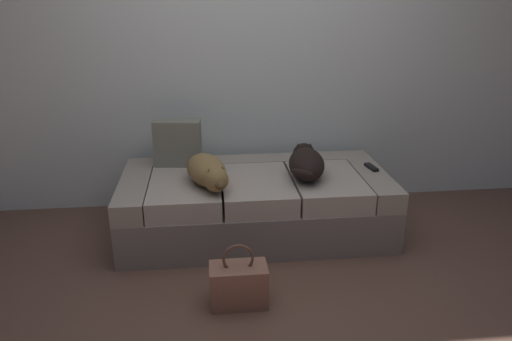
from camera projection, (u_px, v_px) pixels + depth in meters
name	position (u px, v px, depth m)	size (l,w,h in m)	color
ground_plane	(277.00, 323.00, 2.57)	(10.00, 10.00, 0.00)	brown
back_wall	(246.00, 28.00, 3.64)	(6.40, 0.10, 2.80)	silver
couch	(255.00, 203.00, 3.49)	(1.88, 0.92, 0.44)	slate
dog_tan	(208.00, 171.00, 3.19)	(0.35, 0.56, 0.20)	olive
dog_dark	(306.00, 162.00, 3.35)	(0.30, 0.58, 0.20)	black
tv_remote	(371.00, 167.00, 3.52)	(0.04, 0.15, 0.02)	black
throw_pillow	(178.00, 143.00, 3.53)	(0.34, 0.12, 0.34)	slate
handbag	(238.00, 284.00, 2.69)	(0.32, 0.18, 0.38)	#865947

